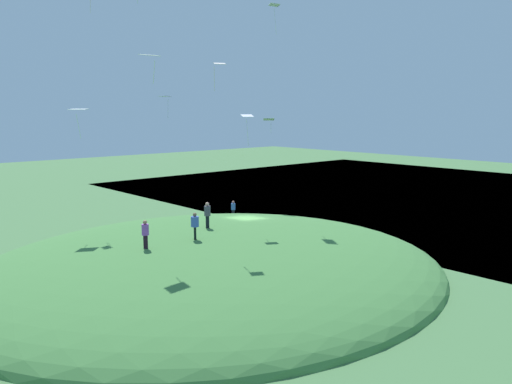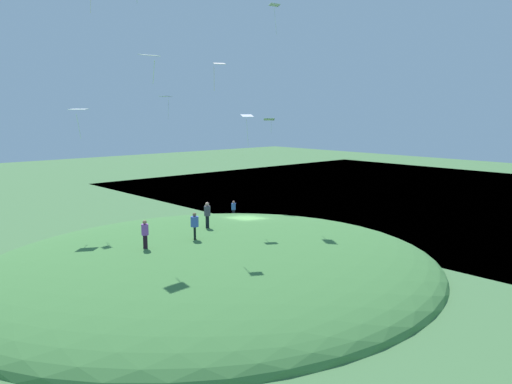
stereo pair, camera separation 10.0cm
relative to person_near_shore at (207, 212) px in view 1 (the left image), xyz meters
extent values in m
plane|color=#457241|center=(-4.98, -1.77, -3.40)|extent=(160.00, 160.00, 0.00)
cube|color=#2E5483|center=(-38.62, -1.77, -3.60)|extent=(56.58, 80.00, 0.40)
ellipsoid|color=#42793B|center=(1.11, 1.77, -3.40)|extent=(31.03, 27.90, 4.66)
cube|color=black|center=(0.00, 0.00, -0.68)|extent=(0.26, 0.24, 0.83)
cylinder|color=#454150|center=(0.00, 0.00, 0.07)|extent=(0.59, 0.59, 0.66)
sphere|color=tan|center=(0.00, 0.00, 0.52)|extent=(0.25, 0.25, 0.25)
cube|color=black|center=(-9.12, -8.35, -2.57)|extent=(0.24, 0.18, 0.75)
cylinder|color=#3655AE|center=(-9.12, -8.35, -1.89)|extent=(0.50, 0.50, 0.59)
sphere|color=#A3665B|center=(-9.12, -8.35, -1.48)|extent=(0.22, 0.22, 0.22)
cube|color=black|center=(2.48, 2.06, -0.68)|extent=(0.27, 0.30, 0.79)
cylinder|color=#3B59B4|center=(2.48, 2.06, 0.02)|extent=(0.66, 0.66, 0.63)
sphere|color=brown|center=(2.48, 2.06, 0.45)|extent=(0.24, 0.24, 0.24)
cube|color=black|center=(5.64, 1.65, -0.77)|extent=(0.22, 0.25, 0.80)
cylinder|color=purple|center=(5.64, 1.65, -0.06)|extent=(0.56, 0.56, 0.63)
sphere|color=#936D52|center=(5.64, 1.65, 0.37)|extent=(0.24, 0.24, 0.24)
cube|color=white|center=(-7.89, -1.87, 14.52)|extent=(1.15, 1.26, 0.11)
cylinder|color=white|center=(-7.88, -1.74, 13.31)|extent=(0.31, 0.05, 1.89)
cube|color=white|center=(0.98, 2.73, 9.39)|extent=(0.82, 0.72, 0.13)
cylinder|color=white|center=(1.24, 2.55, 8.51)|extent=(0.14, 0.18, 1.42)
cube|color=white|center=(6.03, -5.68, 6.75)|extent=(1.37, 1.42, 0.08)
cylinder|color=white|center=(6.05, -5.79, 5.64)|extent=(0.24, 0.11, 1.63)
cylinder|color=silver|center=(2.87, -9.98, 14.58)|extent=(0.10, 0.09, 1.72)
cube|color=white|center=(-6.56, -15.30, 8.02)|extent=(1.03, 1.28, 0.04)
cylinder|color=white|center=(-6.78, -15.11, 6.84)|extent=(0.18, 0.13, 1.80)
cube|color=white|center=(-2.35, 1.37, 6.33)|extent=(0.92, 0.78, 0.18)
cylinder|color=white|center=(-2.19, 1.58, 5.25)|extent=(0.06, 0.20, 1.76)
cube|color=white|center=(4.83, 1.32, 9.71)|extent=(1.11, 0.81, 0.13)
cylinder|color=white|center=(4.59, 1.36, 8.80)|extent=(0.10, 0.18, 1.29)
cube|color=white|center=(-11.37, -6.08, 5.93)|extent=(1.13, 1.11, 0.22)
cylinder|color=white|center=(-11.48, -5.93, 5.20)|extent=(0.15, 0.13, 0.97)
cylinder|color=brown|center=(-10.40, 3.58, -2.70)|extent=(0.14, 0.14, 1.40)
camera|label=1|loc=(20.36, 27.41, 6.61)|focal=36.53mm
camera|label=2|loc=(20.29, 27.48, 6.61)|focal=36.53mm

